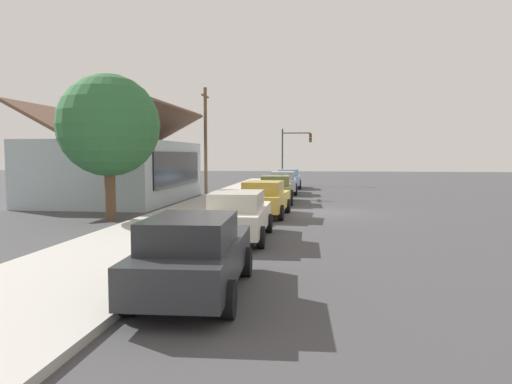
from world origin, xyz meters
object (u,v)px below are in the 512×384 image
car_ivory (239,215)px  shade_tree (109,126)px  utility_pole_wooden (205,138)px  car_skyblue (288,178)px  fire_hydrant_red (263,186)px  traffic_light_main (294,147)px  car_charcoal (194,254)px  car_olive (276,189)px  car_silver (283,182)px  car_mustard (265,198)px

car_ivory → shade_tree: bearing=56.9°
car_ivory → utility_pole_wooden: utility_pole_wooden is taller
car_skyblue → utility_pole_wooden: bearing=137.1°
fire_hydrant_red → car_ivory: bearing=-175.8°
traffic_light_main → car_ivory: bearing=179.6°
car_ivory → shade_tree: (3.74, 6.05, 3.13)m
car_charcoal → car_olive: same height
utility_pole_wooden → car_charcoal: bearing=-167.1°
car_charcoal → traffic_light_main: 36.08m
car_silver → car_skyblue: bearing=-3.0°
car_olive → car_skyblue: (12.60, 0.07, 0.00)m
car_charcoal → car_olive: size_ratio=0.97×
car_silver → utility_pole_wooden: bearing=92.8°
car_silver → fire_hydrant_red: size_ratio=6.80×
car_mustard → car_silver: size_ratio=0.94×
car_ivory → traffic_light_main: traffic_light_main is taller
car_skyblue → utility_pole_wooden: 9.05m
car_ivory → shade_tree: shade_tree is taller
car_ivory → utility_pole_wooden: bearing=15.2°
car_olive → traffic_light_main: (17.59, -0.10, 2.68)m
car_olive → car_charcoal: bearing=177.3°
fire_hydrant_red → car_mustard: bearing=-173.2°
car_ivory → shade_tree: 7.77m
shade_tree → car_ivory: bearing=-121.7°
car_olive → traffic_light_main: 17.79m
shade_tree → traffic_light_main: size_ratio=1.17×
car_skyblue → utility_pole_wooden: utility_pole_wooden is taller
car_charcoal → car_silver: same height
car_olive → car_silver: (6.66, 0.08, 0.00)m
car_charcoal → car_ivory: (6.21, 0.16, 0.00)m
car_silver → car_skyblue: same height
car_ivory → car_skyblue: (24.77, -0.05, 0.00)m
utility_pole_wooden → fire_hydrant_red: bearing=-72.9°
car_silver → traffic_light_main: traffic_light_main is taller
car_ivory → car_mustard: same height
car_ivory → car_charcoal: bearing=-179.9°
utility_pole_wooden → car_skyblue: bearing=-40.3°
traffic_light_main → fire_hydrant_red: size_ratio=7.32×
car_olive → traffic_light_main: traffic_light_main is taller
car_ivory → car_olive: 12.17m
car_charcoal → utility_pole_wooden: size_ratio=0.62×
car_charcoal → car_mustard: (12.32, 0.01, 0.00)m
car_skyblue → shade_tree: bearing=161.2°
car_charcoal → utility_pole_wooden: bearing=10.3°
fire_hydrant_red → shade_tree: bearing=163.7°
car_olive → car_skyblue: size_ratio=1.07×
car_mustard → utility_pole_wooden: bearing=27.1°
car_charcoal → car_mustard: same height
utility_pole_wooden → fire_hydrant_red: size_ratio=10.56×
car_olive → car_skyblue: bearing=-2.6°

